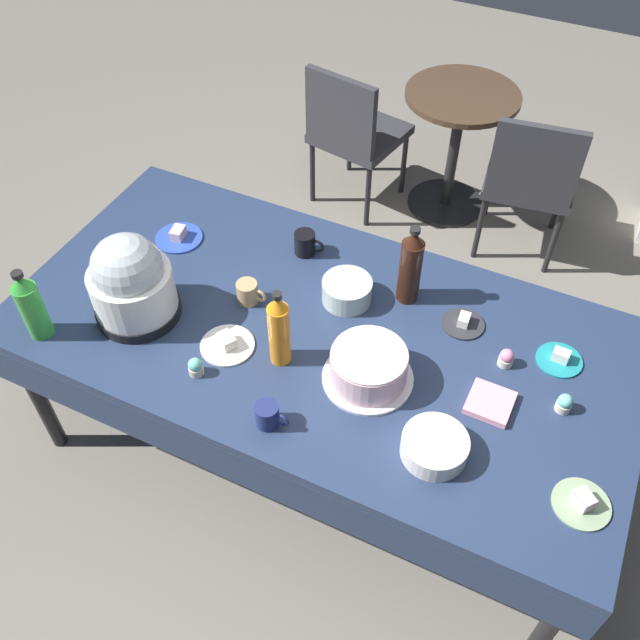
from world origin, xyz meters
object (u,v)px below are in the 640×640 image
Objects in this scene: coffee_mug_tan at (248,292)px; maroon_chair_right at (531,176)px; soda_bottle_orange_juice at (279,330)px; glass_salad_bowl at (347,291)px; round_cafe_table at (457,130)px; dessert_plate_cobalt at (179,236)px; coffee_mug_black at (306,243)px; cupcake_berry at (565,403)px; frosted_layer_cake at (368,367)px; coffee_mug_navy at (268,415)px; cupcake_rose at (196,367)px; ceramic_snack_bowl at (434,447)px; dessert_plate_white at (227,344)px; soda_bottle_lime_soda at (31,306)px; potluck_table at (320,341)px; dessert_plate_teal at (560,359)px; cupcake_cocoa at (506,358)px; soda_bottle_cola at (410,267)px; dessert_plate_charcoal at (463,323)px; slow_cooker at (131,282)px; maroon_chair_left at (353,129)px; dessert_plate_sage at (582,503)px.

maroon_chair_right reaches higher than coffee_mug_tan.
soda_bottle_orange_juice is 2.69× the size of coffee_mug_tan.
glass_salad_bowl is 1.66m from round_cafe_table.
coffee_mug_black is at bearing 16.55° from dessert_plate_cobalt.
cupcake_berry is 1.11m from coffee_mug_black.
frosted_layer_cake is at bearing 8.68° from soda_bottle_orange_juice.
soda_bottle_orange_juice is 2.73× the size of coffee_mug_navy.
coffee_mug_tan is (-0.01, 0.37, 0.01)m from cupcake_rose.
soda_bottle_orange_juice is at bearing 109.63° from coffee_mug_navy.
ceramic_snack_bowl is at bearing -40.43° from coffee_mug_black.
ceramic_snack_bowl is 1.08× the size of dessert_plate_cobalt.
round_cafe_table is at bearing 98.40° from frosted_layer_cake.
cupcake_rose is at bearing -88.66° from coffee_mug_tan.
coffee_mug_black is at bearing 86.87° from dessert_plate_white.
soda_bottle_lime_soda is (-0.62, -0.23, 0.12)m from dessert_plate_white.
potluck_table reaches higher than round_cafe_table.
dessert_plate_teal is (0.79, 0.22, 0.07)m from potluck_table.
ceramic_snack_bowl is 3.01× the size of cupcake_cocoa.
soda_bottle_cola is at bearing 5.50° from dessert_plate_cobalt.
soda_bottle_cola is at bearing 169.47° from dessert_plate_charcoal.
cupcake_berry reaches higher than potluck_table.
dessert_plate_teal is 0.18× the size of maroon_chair_right.
slow_cooker reaches higher than glass_salad_bowl.
maroon_chair_left is (-1.40, 1.55, -0.29)m from cupcake_berry.
dessert_plate_teal reaches higher than dessert_plate_charcoal.
soda_bottle_lime_soda is at bearing -152.98° from dessert_plate_charcoal.
coffee_mug_black reaches higher than potluck_table.
cupcake_berry is (1.46, 0.24, -0.12)m from slow_cooker.
cupcake_berry is at bearing -21.97° from soda_bottle_cola.
coffee_mug_navy is 0.98× the size of coffee_mug_tan.
maroon_chair_left is 1.18× the size of round_cafe_table.
cupcake_rose reaches higher than potluck_table.
coffee_mug_navy is 0.16× the size of round_cafe_table.
glass_salad_bowl is at bearing -87.43° from round_cafe_table.
coffee_mug_black is (-0.44, 0.06, -0.10)m from soda_bottle_cola.
potluck_table is at bearing -177.99° from cupcake_berry.
cupcake_cocoa is 1.83m from round_cafe_table.
soda_bottle_lime_soda is at bearing -146.72° from soda_bottle_cola.
soda_bottle_cola reaches higher than frosted_layer_cake.
dessert_plate_sage is 1.29m from coffee_mug_tan.
dessert_plate_sage is (0.73, -0.15, -0.05)m from frosted_layer_cake.
cupcake_rose is at bearing -109.80° from maroon_chair_right.
coffee_mug_tan is (-0.53, 0.14, -0.02)m from frosted_layer_cake.
ceramic_snack_bowl is 1.31× the size of dessert_plate_teal.
glass_salad_bowl is 1.57× the size of coffee_mug_tan.
potluck_table is 11.71× the size of dessert_plate_white.
slow_cooker is 0.56m from soda_bottle_orange_juice.
dessert_plate_sage is (0.52, -0.52, 0.00)m from dessert_plate_charcoal.
dessert_plate_white is 2.78× the size of cupcake_cocoa.
maroon_chair_right reaches higher than cupcake_rose.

